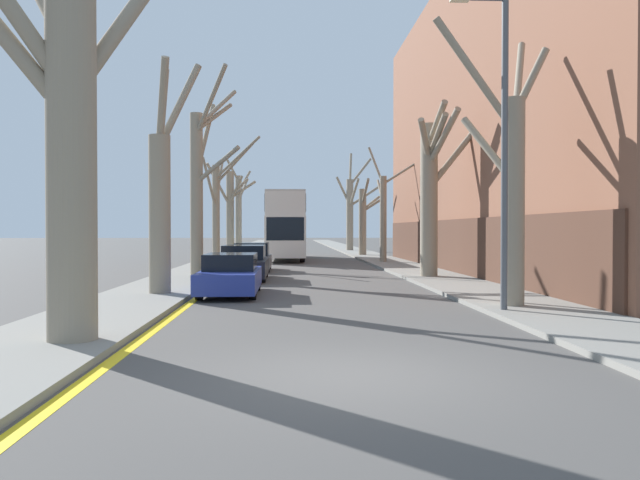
{
  "coord_description": "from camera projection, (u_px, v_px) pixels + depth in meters",
  "views": [
    {
      "loc": [
        -0.92,
        -8.58,
        2.03
      ],
      "look_at": [
        0.94,
        28.0,
        1.43
      ],
      "focal_mm": 35.0,
      "sensor_mm": 36.0,
      "label": 1
    }
  ],
  "objects": [
    {
      "name": "ground_plane",
      "position": [
        355.0,
        376.0,
        8.64
      ],
      "size": [
        300.0,
        300.0,
        0.0
      ],
      "primitive_type": "plane",
      "color": "#4C4947"
    },
    {
      "name": "sidewalk_left",
      "position": [
        243.0,
        251.0,
        58.31
      ],
      "size": [
        2.8,
        120.0,
        0.12
      ],
      "primitive_type": "cube",
      "color": "gray",
      "rests_on": "ground"
    },
    {
      "name": "sidewalk_right",
      "position": [
        353.0,
        251.0,
        58.84
      ],
      "size": [
        2.8,
        120.0,
        0.12
      ],
      "primitive_type": "cube",
      "color": "gray",
      "rests_on": "ground"
    },
    {
      "name": "building_facade_right",
      "position": [
        554.0,
        121.0,
        29.33
      ],
      "size": [
        10.08,
        31.38,
        14.31
      ],
      "color": "brown",
      "rests_on": "ground"
    },
    {
      "name": "kerb_line_stripe",
      "position": [
        260.0,
        251.0,
        58.39
      ],
      "size": [
        0.24,
        120.0,
        0.01
      ],
      "primitive_type": "cube",
      "color": "yellow",
      "rests_on": "ground"
    },
    {
      "name": "street_tree_left_0",
      "position": [
        69.0,
        138.0,
        10.78
      ],
      "size": [
        3.05,
        2.38,
        7.0
      ],
      "color": "gray",
      "rests_on": "ground"
    },
    {
      "name": "street_tree_left_1",
      "position": [
        161.0,
        196.0,
        18.85
      ],
      "size": [
        1.56,
        2.88,
        7.28
      ],
      "color": "gray",
      "rests_on": "ground"
    },
    {
      "name": "street_tree_left_2",
      "position": [
        200.0,
        180.0,
        26.52
      ],
      "size": [
        2.24,
        4.32,
        8.65
      ],
      "color": "gray",
      "rests_on": "ground"
    },
    {
      "name": "street_tree_left_3",
      "position": [
        218.0,
        207.0,
        33.45
      ],
      "size": [
        3.07,
        3.11,
        6.83
      ],
      "color": "gray",
      "rests_on": "ground"
    },
    {
      "name": "street_tree_left_4",
      "position": [
        230.0,
        211.0,
        41.37
      ],
      "size": [
        3.17,
        2.68,
        6.36
      ],
      "color": "gray",
      "rests_on": "ground"
    },
    {
      "name": "street_tree_left_5",
      "position": [
        239.0,
        211.0,
        49.23
      ],
      "size": [
        1.99,
        3.35,
        7.66
      ],
      "color": "gray",
      "rests_on": "ground"
    },
    {
      "name": "street_tree_right_0",
      "position": [
        511.0,
        180.0,
        15.8
      ],
      "size": [
        3.32,
        2.83,
        7.39
      ],
      "color": "gray",
      "rests_on": "ground"
    },
    {
      "name": "street_tree_right_1",
      "position": [
        432.0,
        189.0,
        25.55
      ],
      "size": [
        3.28,
        2.83,
        7.03
      ],
      "color": "gray",
      "rests_on": "ground"
    },
    {
      "name": "street_tree_right_2",
      "position": [
        384.0,
        213.0,
        37.43
      ],
      "size": [
        3.38,
        1.94,
        7.1
      ],
      "color": "gray",
      "rests_on": "ground"
    },
    {
      "name": "street_tree_right_3",
      "position": [
        363.0,
        219.0,
        47.75
      ],
      "size": [
        1.98,
        3.46,
        5.8
      ],
      "color": "gray",
      "rests_on": "ground"
    },
    {
      "name": "street_tree_right_4",
      "position": [
        351.0,
        208.0,
        58.64
      ],
      "size": [
        4.56,
        4.65,
        9.43
      ],
      "color": "gray",
      "rests_on": "ground"
    },
    {
      "name": "double_decker_bus",
      "position": [
        286.0,
        223.0,
        42.31
      ],
      "size": [
        2.49,
        11.64,
        4.42
      ],
      "color": "silver",
      "rests_on": "ground"
    },
    {
      "name": "parked_car_0",
      "position": [
        230.0,
        275.0,
        19.42
      ],
      "size": [
        1.76,
        4.43,
        1.28
      ],
      "color": "navy",
      "rests_on": "ground"
    },
    {
      "name": "parked_car_1",
      "position": [
        244.0,
        263.0,
        25.31
      ],
      "size": [
        1.88,
        4.54,
        1.4
      ],
      "color": "black",
      "rests_on": "ground"
    },
    {
      "name": "parked_car_2",
      "position": [
        252.0,
        258.0,
        30.73
      ],
      "size": [
        1.85,
        4.1,
        1.38
      ],
      "color": "#4C5156",
      "rests_on": "ground"
    },
    {
      "name": "lamp_post",
      "position": [
        500.0,
        135.0,
        14.83
      ],
      "size": [
        1.4,
        0.2,
        7.67
      ],
      "color": "#4C4F54",
      "rests_on": "ground"
    }
  ]
}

